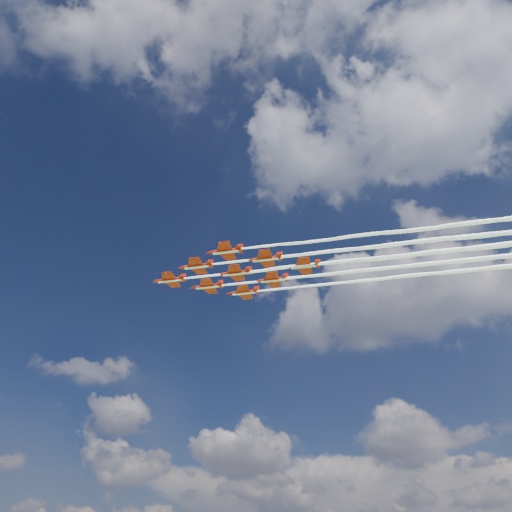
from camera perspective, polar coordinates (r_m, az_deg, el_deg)
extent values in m
cylinder|color=#A21709|center=(162.59, -9.80, -2.71)|extent=(8.27, 3.62, 1.14)
cone|color=#A21709|center=(164.37, -11.50, -2.88)|extent=(2.33, 1.72, 1.14)
cone|color=#A21709|center=(161.05, -8.16, -2.55)|extent=(1.80, 1.46, 1.04)
ellipsoid|color=black|center=(163.52, -10.47, -2.64)|extent=(2.35, 1.56, 0.74)
cube|color=#A21709|center=(162.39, -9.63, -2.71)|extent=(6.07, 10.12, 0.15)
cube|color=#A21709|center=(161.27, -8.41, -2.57)|extent=(2.52, 4.01, 0.12)
cube|color=#A21709|center=(161.69, -8.31, -2.28)|extent=(1.63, 0.64, 1.87)
cube|color=white|center=(162.32, -9.82, -2.87)|extent=(7.71, 3.26, 0.12)
cylinder|color=#A21709|center=(154.37, -6.80, -1.16)|extent=(8.27, 3.62, 1.14)
cone|color=#A21709|center=(155.89, -8.62, -1.35)|extent=(2.33, 1.72, 1.14)
cone|color=#A21709|center=(153.09, -5.05, -0.97)|extent=(1.80, 1.46, 1.04)
ellipsoid|color=black|center=(155.21, -7.52, -1.09)|extent=(2.35, 1.56, 0.74)
cube|color=#A21709|center=(154.20, -6.61, -1.15)|extent=(6.07, 10.12, 0.15)
cube|color=#A21709|center=(153.27, -5.31, -1.00)|extent=(2.52, 4.01, 0.12)
cube|color=#A21709|center=(153.73, -5.22, -0.70)|extent=(1.63, 0.64, 1.87)
cube|color=white|center=(154.09, -6.81, -1.32)|extent=(7.71, 3.26, 0.12)
cylinder|color=#A21709|center=(164.43, -5.55, -3.46)|extent=(8.27, 3.62, 1.14)
cone|color=#A21709|center=(165.86, -7.27, -3.63)|extent=(2.33, 1.72, 1.14)
cone|color=#A21709|center=(163.23, -3.90, -3.30)|extent=(1.80, 1.46, 1.04)
ellipsoid|color=black|center=(165.22, -6.23, -3.39)|extent=(2.35, 1.56, 0.74)
cube|color=#A21709|center=(164.27, -5.37, -3.46)|extent=(6.07, 10.12, 0.15)
cube|color=#A21709|center=(163.40, -4.14, -3.33)|extent=(2.52, 4.01, 0.12)
cube|color=#A21709|center=(163.83, -4.06, -3.04)|extent=(1.63, 0.64, 1.87)
cube|color=white|center=(164.17, -5.56, -3.62)|extent=(7.71, 3.26, 0.12)
cylinder|color=#A21709|center=(146.75, -3.47, 0.57)|extent=(8.27, 3.62, 1.14)
cone|color=#A21709|center=(147.97, -5.42, 0.35)|extent=(2.33, 1.72, 1.14)
cone|color=#A21709|center=(145.77, -1.61, 0.78)|extent=(1.80, 1.46, 1.04)
ellipsoid|color=black|center=(147.49, -4.25, 0.63)|extent=(2.35, 1.56, 0.74)
cube|color=#A21709|center=(146.61, -3.28, 0.58)|extent=(6.07, 10.12, 0.15)
cube|color=#A21709|center=(145.90, -1.89, 0.75)|extent=(2.52, 4.01, 0.12)
cube|color=#A21709|center=(146.40, -1.80, 1.06)|extent=(1.63, 0.64, 1.87)
cube|color=white|center=(146.46, -3.48, 0.40)|extent=(7.71, 3.26, 0.12)
cylinder|color=#A21709|center=(156.81, -2.37, -1.96)|extent=(8.27, 3.62, 1.14)
cone|color=#A21709|center=(157.95, -4.21, -2.15)|extent=(2.33, 1.72, 1.14)
cone|color=#A21709|center=(155.89, -0.62, -1.78)|extent=(1.80, 1.46, 1.04)
ellipsoid|color=black|center=(157.50, -3.10, -1.89)|extent=(2.35, 1.56, 0.74)
cube|color=#A21709|center=(156.68, -2.19, -1.95)|extent=(6.07, 10.12, 0.15)
cube|color=#A21709|center=(156.01, -0.89, -1.80)|extent=(2.52, 4.01, 0.12)
cube|color=#A21709|center=(156.48, -0.81, -1.51)|extent=(1.63, 0.64, 1.87)
cube|color=white|center=(156.54, -2.38, -2.12)|extent=(7.71, 3.26, 0.12)
cylinder|color=#A21709|center=(167.19, -1.40, -4.18)|extent=(8.27, 3.62, 1.14)
cone|color=#A21709|center=(168.26, -3.14, -4.34)|extent=(2.33, 1.72, 1.14)
cone|color=#A21709|center=(166.32, 0.24, -4.02)|extent=(1.80, 1.46, 1.04)
ellipsoid|color=black|center=(167.83, -2.10, -4.10)|extent=(2.35, 1.56, 0.74)
cube|color=#A21709|center=(167.06, -1.23, -4.17)|extent=(6.07, 10.12, 0.15)
cube|color=#A21709|center=(166.44, 0.00, -4.04)|extent=(2.52, 4.01, 0.12)
cube|color=#A21709|center=(166.87, 0.07, -3.75)|extent=(1.63, 0.64, 1.87)
cube|color=white|center=(166.93, -1.41, -4.33)|extent=(7.71, 3.26, 0.12)
cylinder|color=#A21709|center=(149.83, 1.10, -0.30)|extent=(8.27, 3.62, 1.14)
cone|color=#A21709|center=(150.66, -0.84, -0.51)|extent=(2.33, 1.72, 1.14)
cone|color=#A21709|center=(149.22, 2.95, -0.10)|extent=(1.80, 1.46, 1.04)
ellipsoid|color=black|center=(150.40, 0.32, -0.24)|extent=(2.35, 1.56, 0.74)
cube|color=#A21709|center=(149.73, 1.30, -0.29)|extent=(6.07, 10.12, 0.15)
cube|color=#A21709|center=(149.30, 2.67, -0.13)|extent=(2.52, 4.01, 0.12)
cube|color=#A21709|center=(149.80, 2.74, 0.18)|extent=(1.63, 0.64, 1.87)
cube|color=white|center=(149.55, 1.11, -0.46)|extent=(7.71, 3.26, 0.12)
cylinder|color=#A21709|center=(160.18, 1.89, -2.72)|extent=(8.27, 3.62, 1.14)
cone|color=#A21709|center=(160.95, 0.07, -2.91)|extent=(2.33, 1.72, 1.14)
cone|color=#A21709|center=(159.61, 3.62, -2.54)|extent=(1.80, 1.46, 1.04)
ellipsoid|color=black|center=(160.71, 1.16, -2.65)|extent=(2.35, 1.56, 0.74)
cube|color=#A21709|center=(160.08, 2.08, -2.72)|extent=(6.07, 10.12, 0.15)
cube|color=#A21709|center=(159.68, 3.37, -2.57)|extent=(2.52, 4.01, 0.12)
cube|color=#A21709|center=(160.15, 3.43, -2.27)|extent=(1.63, 0.64, 1.87)
cube|color=white|center=(159.91, 1.90, -2.88)|extent=(7.71, 3.26, 0.12)
cylinder|color=#A21709|center=(153.86, 5.47, -1.13)|extent=(8.27, 3.62, 1.14)
cone|color=#A21709|center=(154.30, 3.56, -1.33)|extent=(2.33, 1.72, 1.14)
cone|color=#A21709|center=(153.61, 7.28, -0.93)|extent=(1.80, 1.46, 1.04)
ellipsoid|color=black|center=(154.27, 4.69, -1.06)|extent=(2.35, 1.56, 0.74)
cube|color=#A21709|center=(153.80, 5.66, -1.12)|extent=(6.07, 10.12, 0.15)
cube|color=#A21709|center=(153.63, 7.01, -0.96)|extent=(2.52, 4.01, 0.12)
cube|color=#A21709|center=(154.13, 7.06, -0.66)|extent=(1.63, 0.64, 1.87)
cube|color=white|center=(153.58, 5.48, -1.29)|extent=(7.71, 3.26, 0.12)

